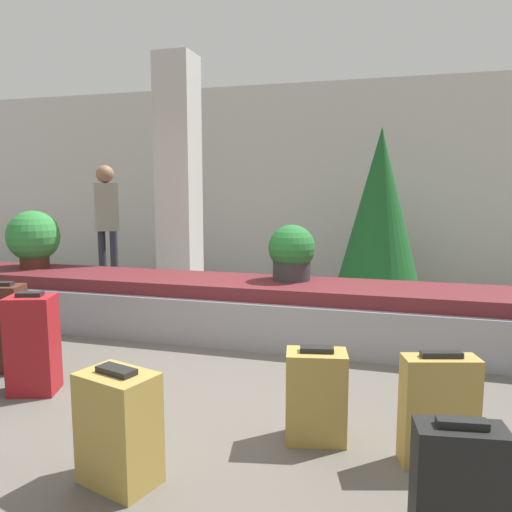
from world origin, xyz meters
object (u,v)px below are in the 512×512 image
(suitcase_2, at_px, (316,396))
(traveler_0, at_px, (107,215))
(potted_plant_0, at_px, (33,238))
(decorated_tree, at_px, (380,208))
(pillar, at_px, (179,180))
(suitcase_3, at_px, (439,410))
(potted_plant_1, at_px, (292,253))
(suitcase_1, at_px, (5,328))
(suitcase_4, at_px, (33,344))
(suitcase_6, at_px, (458,500))
(suitcase_0, at_px, (119,428))

(suitcase_2, xyz_separation_m, traveler_0, (-3.67, 3.64, 0.84))
(potted_plant_0, height_order, decorated_tree, decorated_tree)
(pillar, xyz_separation_m, suitcase_3, (3.04, -3.39, -1.30))
(pillar, distance_m, decorated_tree, 2.69)
(potted_plant_0, height_order, potted_plant_1, potted_plant_0)
(suitcase_1, xyz_separation_m, decorated_tree, (2.83, 3.58, 0.88))
(suitcase_4, xyz_separation_m, traveler_0, (-1.57, 3.50, 0.75))
(suitcase_6, relative_size, potted_plant_0, 0.95)
(suitcase_3, relative_size, decorated_tree, 0.28)
(suitcase_0, height_order, decorated_tree, decorated_tree)
(suitcase_2, distance_m, potted_plant_1, 2.24)
(suitcase_1, distance_m, decorated_tree, 4.65)
(suitcase_0, xyz_separation_m, suitcase_4, (-1.21, 0.84, 0.07))
(suitcase_0, height_order, suitcase_6, suitcase_6)
(pillar, distance_m, suitcase_2, 4.28)
(suitcase_1, bearing_deg, potted_plant_1, 23.03)
(suitcase_2, relative_size, suitcase_6, 0.91)
(suitcase_2, distance_m, suitcase_4, 2.11)
(suitcase_3, bearing_deg, potted_plant_0, 138.01)
(pillar, xyz_separation_m, potted_plant_0, (-1.30, -1.24, -0.68))
(suitcase_2, xyz_separation_m, suitcase_3, (0.68, -0.08, 0.03))
(suitcase_0, distance_m, potted_plant_1, 2.86)
(suitcase_1, height_order, potted_plant_1, potted_plant_1)
(suitcase_2, distance_m, suitcase_6, 1.12)
(pillar, xyz_separation_m, potted_plant_1, (1.78, -1.23, -0.75))
(pillar, xyz_separation_m, suitcase_6, (3.05, -4.20, -1.30))
(suitcase_2, bearing_deg, traveler_0, 124.37)
(potted_plant_1, xyz_separation_m, decorated_tree, (0.78, 1.96, 0.38))
(potted_plant_1, bearing_deg, potted_plant_0, -179.97)
(suitcase_3, distance_m, decorated_tree, 4.25)
(suitcase_0, bearing_deg, pillar, 126.74)
(pillar, distance_m, suitcase_3, 4.74)
(suitcase_2, distance_m, decorated_tree, 4.16)
(suitcase_1, distance_m, suitcase_2, 2.67)
(suitcase_1, xyz_separation_m, suitcase_2, (2.63, -0.46, -0.08))
(suitcase_1, xyz_separation_m, potted_plant_0, (-1.03, 1.62, 0.56))
(suitcase_0, distance_m, suitcase_1, 2.09)
(suitcase_0, height_order, suitcase_3, suitcase_3)
(suitcase_4, relative_size, potted_plant_1, 1.34)
(suitcase_3, height_order, traveler_0, traveler_0)
(suitcase_0, distance_m, decorated_tree, 4.96)
(suitcase_3, bearing_deg, pillar, 116.30)
(suitcase_3, bearing_deg, suitcase_6, -104.93)
(suitcase_0, relative_size, suitcase_4, 0.81)
(suitcase_6, xyz_separation_m, potted_plant_0, (-4.35, 2.97, 0.61))
(suitcase_1, relative_size, suitcase_3, 1.18)
(traveler_0, bearing_deg, suitcase_1, -113.22)
(suitcase_6, bearing_deg, decorated_tree, 87.81)
(suitcase_0, bearing_deg, suitcase_4, 161.72)
(suitcase_4, height_order, potted_plant_1, potted_plant_1)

